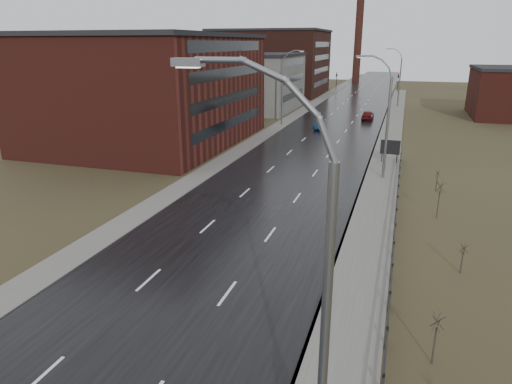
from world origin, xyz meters
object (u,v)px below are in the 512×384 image
Objects in this scene: car_far at (368,115)px; car_near at (319,125)px; billboard at (390,148)px; streetlight_main at (312,322)px.

car_near is at bearing 61.82° from car_far.
car_far is (-4.67, 29.25, -0.96)m from billboard.
streetlight_main reaches higher than car_near.
billboard is at bearing 89.11° from streetlight_main.
streetlight_main is 2.99× the size of car_near.
billboard is at bearing -64.23° from car_near.
streetlight_main is 40.53m from billboard.
car_near is at bearing 99.91° from streetlight_main.
car_near is (-10.80, 17.92, -1.06)m from billboard.
car_far reaches higher than car_near.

